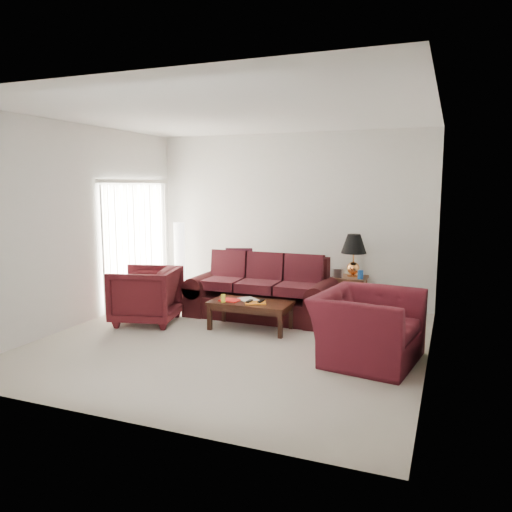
% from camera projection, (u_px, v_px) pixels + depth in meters
% --- Properties ---
extents(floor, '(5.00, 5.00, 0.00)m').
position_uv_depth(floor, '(233.00, 341.00, 6.78)').
color(floor, beige).
rests_on(floor, ground).
extents(blinds, '(0.10, 2.00, 2.16)m').
position_uv_depth(blinds, '(137.00, 244.00, 8.71)').
color(blinds, silver).
rests_on(blinds, ground).
extents(sofa, '(2.42, 1.20, 0.96)m').
position_uv_depth(sofa, '(261.00, 288.00, 7.92)').
color(sofa, black).
rests_on(sofa, ground).
extents(throw_pillow, '(0.51, 0.35, 0.49)m').
position_uv_depth(throw_pillow, '(239.00, 262.00, 8.77)').
color(throw_pillow, black).
rests_on(throw_pillow, sofa).
extents(end_table, '(0.55, 0.55, 0.59)m').
position_uv_depth(end_table, '(349.00, 294.00, 8.29)').
color(end_table, '#4F2D1B').
rests_on(end_table, ground).
extents(table_lamp, '(0.46, 0.46, 0.70)m').
position_uv_depth(table_lamp, '(354.00, 255.00, 8.25)').
color(table_lamp, '#E38D47').
rests_on(table_lamp, end_table).
extents(clock, '(0.16, 0.09, 0.15)m').
position_uv_depth(clock, '(338.00, 273.00, 8.15)').
color(clock, silver).
rests_on(clock, end_table).
extents(blue_canister, '(0.11, 0.11, 0.14)m').
position_uv_depth(blue_canister, '(360.00, 275.00, 8.04)').
color(blue_canister, '#1A52AB').
rests_on(blue_canister, end_table).
extents(picture_frame, '(0.17, 0.19, 0.05)m').
position_uv_depth(picture_frame, '(341.00, 270.00, 8.50)').
color(picture_frame, white).
rests_on(picture_frame, end_table).
extents(floor_lamp, '(0.30, 0.30, 1.43)m').
position_uv_depth(floor_lamp, '(180.00, 260.00, 9.26)').
color(floor_lamp, white).
rests_on(floor_lamp, ground).
extents(armchair_left, '(1.14, 1.12, 0.86)m').
position_uv_depth(armchair_left, '(146.00, 295.00, 7.62)').
color(armchair_left, '#3E0E13').
rests_on(armchair_left, ground).
extents(armchair_right, '(1.30, 1.43, 0.83)m').
position_uv_depth(armchair_right, '(368.00, 327.00, 5.97)').
color(armchair_right, '#481019').
rests_on(armchair_right, ground).
extents(coffee_table, '(1.28, 0.81, 0.42)m').
position_uv_depth(coffee_table, '(251.00, 315.00, 7.28)').
color(coffee_table, black).
rests_on(coffee_table, ground).
extents(magazine_red, '(0.30, 0.23, 0.02)m').
position_uv_depth(magazine_red, '(230.00, 300.00, 7.31)').
color(magazine_red, red).
rests_on(magazine_red, coffee_table).
extents(magazine_white, '(0.37, 0.36, 0.02)m').
position_uv_depth(magazine_white, '(248.00, 299.00, 7.35)').
color(magazine_white, silver).
rests_on(magazine_white, coffee_table).
extents(magazine_orange, '(0.36, 0.32, 0.02)m').
position_uv_depth(magazine_orange, '(256.00, 303.00, 7.15)').
color(magazine_orange, orange).
rests_on(magazine_orange, coffee_table).
extents(remote_a, '(0.05, 0.17, 0.02)m').
position_uv_depth(remote_a, '(249.00, 301.00, 7.17)').
color(remote_a, black).
rests_on(remote_a, coffee_table).
extents(remote_b, '(0.05, 0.17, 0.02)m').
position_uv_depth(remote_b, '(261.00, 301.00, 7.17)').
color(remote_b, black).
rests_on(remote_b, coffee_table).
extents(yellow_glass, '(0.09, 0.09, 0.12)m').
position_uv_depth(yellow_glass, '(223.00, 298.00, 7.21)').
color(yellow_glass, '#FFF438').
rests_on(yellow_glass, coffee_table).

